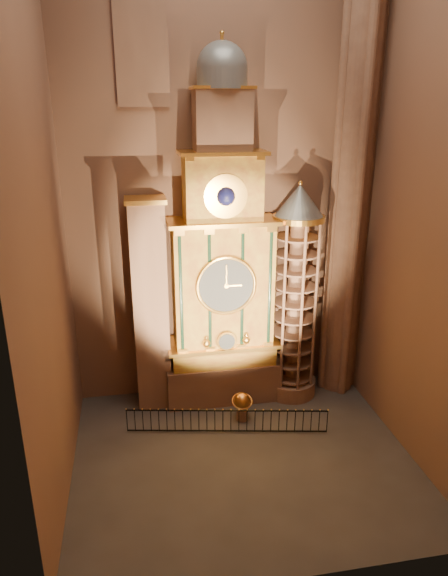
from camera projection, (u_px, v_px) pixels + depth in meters
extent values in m
plane|color=#383330|center=(243.00, 458.00, 21.56)|extent=(14.00, 14.00, 0.00)
plane|color=#8B604B|center=(218.00, 174.00, 23.40)|extent=(22.00, 0.00, 22.00)
plane|color=#8B604B|center=(37.00, 202.00, 16.67)|extent=(0.00, 22.00, 22.00)
plane|color=#8B604B|center=(431.00, 190.00, 19.01)|extent=(0.00, 22.00, 22.00)
cube|color=#8C634C|center=(222.00, 378.00, 25.85)|extent=(5.60, 2.20, 2.00)
cube|color=brown|center=(222.00, 351.00, 25.34)|extent=(5.00, 2.00, 1.00)
cube|color=#FFBB4B|center=(223.00, 342.00, 25.11)|extent=(5.40, 2.30, 0.18)
cube|color=brown|center=(222.00, 284.00, 24.16)|extent=(4.60, 2.00, 6.00)
cylinder|color=black|center=(181.00, 293.00, 23.02)|extent=(0.32, 0.32, 5.60)
cylinder|color=black|center=(209.00, 292.00, 23.24)|extent=(0.32, 0.32, 5.60)
cylinder|color=black|center=(242.00, 290.00, 23.49)|extent=(0.32, 0.32, 5.60)
cylinder|color=black|center=(269.00, 288.00, 23.71)|extent=(0.32, 0.32, 5.60)
cube|color=#FFBB4B|center=(222.00, 221.00, 23.08)|extent=(5.00, 2.25, 0.18)
cylinder|color=#2D3033|center=(226.00, 286.00, 23.12)|extent=(2.60, 0.12, 2.60)
torus|color=#FFBB4B|center=(226.00, 286.00, 23.08)|extent=(2.80, 0.16, 2.80)
cylinder|color=#FFBB4B|center=(227.00, 341.00, 23.90)|extent=(0.90, 0.10, 0.90)
sphere|color=#FFBB4B|center=(206.00, 343.00, 23.80)|extent=(0.36, 0.36, 0.36)
sphere|color=#FFBB4B|center=(246.00, 340.00, 24.12)|extent=(0.36, 0.36, 0.36)
cube|color=brown|center=(222.00, 188.00, 22.64)|extent=(3.40, 1.80, 3.00)
sphere|color=#0E1046|center=(226.00, 196.00, 21.86)|extent=(0.80, 0.80, 0.80)
cube|color=#FFBB4B|center=(222.00, 152.00, 22.07)|extent=(3.80, 2.00, 0.15)
cube|color=#8C634C|center=(222.00, 122.00, 21.69)|extent=(2.40, 1.60, 2.60)
sphere|color=slate|center=(222.00, 68.00, 20.98)|extent=(2.10, 2.10, 2.10)
cylinder|color=#FFBB4B|center=(222.00, 44.00, 20.68)|extent=(0.14, 0.14, 0.80)
cube|color=#8C634C|center=(151.00, 309.00, 23.93)|extent=(1.60, 1.40, 10.00)
cube|color=#FFBB4B|center=(153.00, 351.00, 24.22)|extent=(1.35, 0.10, 2.10)
cube|color=#471412|center=(153.00, 352.00, 24.16)|extent=(1.05, 0.04, 1.75)
cube|color=#FFBB4B|center=(150.00, 300.00, 23.34)|extent=(1.35, 0.10, 2.10)
cube|color=#471412|center=(150.00, 301.00, 23.28)|extent=(1.05, 0.04, 1.75)
cube|color=#FFBB4B|center=(148.00, 245.00, 22.46)|extent=(1.35, 0.10, 2.10)
cube|color=#471412|center=(148.00, 245.00, 22.40)|extent=(1.05, 0.04, 1.75)
cube|color=#FFBB4B|center=(145.00, 200.00, 22.20)|extent=(1.80, 1.60, 0.20)
cylinder|color=#8C634C|center=(290.00, 385.00, 26.36)|extent=(2.50, 2.50, 0.80)
cylinder|color=#8C634C|center=(294.00, 304.00, 24.84)|extent=(0.70, 0.70, 8.20)
cylinder|color=#FFBB4B|center=(299.00, 218.00, 23.42)|extent=(2.40, 2.40, 0.25)
cone|color=slate|center=(300.00, 201.00, 23.15)|extent=(2.30, 2.30, 1.50)
sphere|color=#FFBB4B|center=(300.00, 183.00, 22.88)|extent=(0.20, 0.20, 0.20)
cylinder|color=#8C634C|center=(353.00, 174.00, 23.49)|extent=(1.60, 1.60, 22.00)
cylinder|color=#8C634C|center=(369.00, 173.00, 23.63)|extent=(0.44, 0.44, 22.00)
cylinder|color=#8C634C|center=(337.00, 174.00, 23.36)|extent=(0.44, 0.44, 22.00)
cylinder|color=#8C634C|center=(346.00, 172.00, 24.23)|extent=(0.44, 0.44, 22.00)
cylinder|color=#8C634C|center=(360.00, 176.00, 22.75)|extent=(0.44, 0.44, 22.00)
cube|color=navy|center=(141.00, 39.00, 20.95)|extent=(2.00, 0.10, 5.00)
cube|color=#8C634C|center=(141.00, 39.00, 20.89)|extent=(2.20, 0.06, 5.20)
cylinder|color=#8C634C|center=(242.00, 414.00, 24.08)|extent=(0.52, 0.52, 0.61)
sphere|color=#C47D37|center=(242.00, 401.00, 23.84)|extent=(0.79, 0.79, 0.79)
torus|color=#C47D37|center=(242.00, 401.00, 23.84)|extent=(1.02, 0.97, 0.42)
cube|color=black|center=(227.00, 411.00, 22.81)|extent=(8.85, 1.73, 0.05)
cube|color=black|center=(227.00, 431.00, 23.17)|extent=(8.85, 1.73, 0.05)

